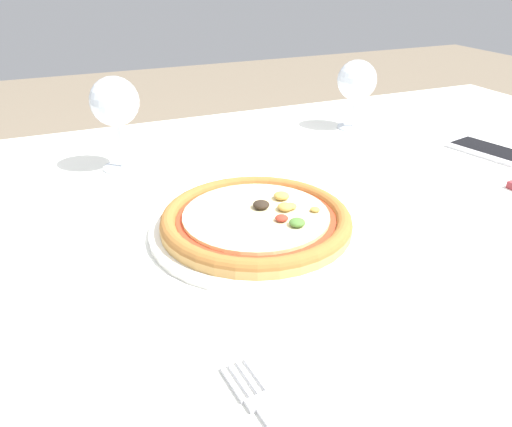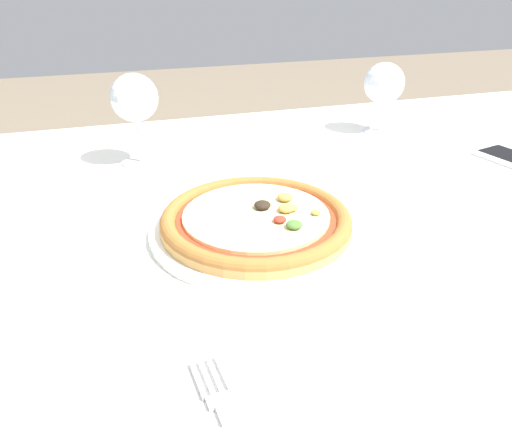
{
  "view_description": "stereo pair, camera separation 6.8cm",
  "coord_description": "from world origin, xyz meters",
  "px_view_note": "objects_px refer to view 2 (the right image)",
  "views": [
    {
      "loc": [
        -0.46,
        -0.6,
        1.1
      ],
      "look_at": [
        -0.22,
        -0.04,
        0.78
      ],
      "focal_mm": 35.0,
      "sensor_mm": 36.0,
      "label": 1
    },
    {
      "loc": [
        -0.4,
        -0.62,
        1.1
      ],
      "look_at": [
        -0.22,
        -0.04,
        0.78
      ],
      "focal_mm": 35.0,
      "sensor_mm": 36.0,
      "label": 2
    }
  ],
  "objects_px": {
    "dining_table": "(376,243)",
    "fork": "(231,425)",
    "wine_glass_far_left": "(135,100)",
    "pizza_plate": "(256,222)",
    "wine_glass_far_right": "(384,85)"
  },
  "relations": [
    {
      "from": "wine_glass_far_right",
      "to": "fork",
      "type": "bearing_deg",
      "value": -127.42
    },
    {
      "from": "dining_table",
      "to": "wine_glass_far_right",
      "type": "height_order",
      "value": "wine_glass_far_right"
    },
    {
      "from": "fork",
      "to": "dining_table",
      "type": "bearing_deg",
      "value": 45.94
    },
    {
      "from": "wine_glass_far_right",
      "to": "pizza_plate",
      "type": "bearing_deg",
      "value": -137.74
    },
    {
      "from": "pizza_plate",
      "to": "wine_glass_far_left",
      "type": "distance_m",
      "value": 0.36
    },
    {
      "from": "dining_table",
      "to": "pizza_plate",
      "type": "xyz_separation_m",
      "value": [
        -0.22,
        -0.04,
        0.09
      ]
    },
    {
      "from": "dining_table",
      "to": "pizza_plate",
      "type": "distance_m",
      "value": 0.24
    },
    {
      "from": "wine_glass_far_left",
      "to": "wine_glass_far_right",
      "type": "distance_m",
      "value": 0.52
    },
    {
      "from": "wine_glass_far_left",
      "to": "wine_glass_far_right",
      "type": "relative_size",
      "value": 1.11
    },
    {
      "from": "fork",
      "to": "pizza_plate",
      "type": "bearing_deg",
      "value": 69.44
    },
    {
      "from": "dining_table",
      "to": "wine_glass_far_left",
      "type": "height_order",
      "value": "wine_glass_far_left"
    },
    {
      "from": "dining_table",
      "to": "wine_glass_far_right",
      "type": "relative_size",
      "value": 9.86
    },
    {
      "from": "pizza_plate",
      "to": "fork",
      "type": "xyz_separation_m",
      "value": [
        -0.11,
        -0.3,
        -0.01
      ]
    },
    {
      "from": "pizza_plate",
      "to": "wine_glass_far_left",
      "type": "relative_size",
      "value": 1.78
    },
    {
      "from": "dining_table",
      "to": "fork",
      "type": "relative_size",
      "value": 8.66
    }
  ]
}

